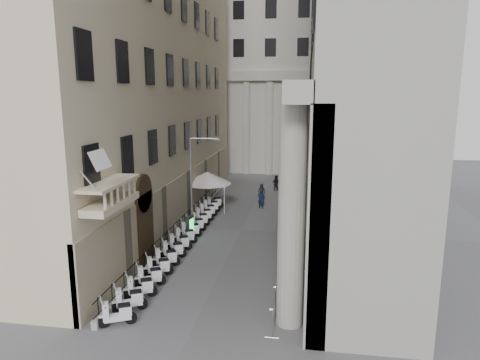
# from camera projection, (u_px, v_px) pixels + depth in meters

# --- Properties ---
(left_building) EXTENTS (5.00, 36.00, 34.00)m
(left_building) POSITION_uv_depth(u_px,v_px,m) (153.00, 8.00, 33.58)
(left_building) COLOR beige
(left_building) RESTS_ON ground
(far_building) EXTENTS (22.00, 10.00, 30.00)m
(far_building) POSITION_uv_depth(u_px,v_px,m) (273.00, 59.00, 58.02)
(far_building) COLOR #B8B5AE
(far_building) RESTS_ON ground
(iron_fence) EXTENTS (0.30, 28.00, 1.40)m
(iron_fence) POSITION_uv_depth(u_px,v_px,m) (183.00, 232.00, 32.58)
(iron_fence) COLOR black
(iron_fence) RESTS_ON ground
(blue_awning) EXTENTS (1.60, 3.00, 3.00)m
(blue_awning) POSITION_uv_depth(u_px,v_px,m) (297.00, 209.00, 39.05)
(blue_awning) COLOR navy
(blue_awning) RESTS_ON ground
(flag) EXTENTS (1.00, 1.40, 8.20)m
(flag) POSITION_uv_depth(u_px,v_px,m) (111.00, 320.00, 19.94)
(flag) COLOR #9E0C11
(flag) RESTS_ON ground
(scooter_0) EXTENTS (1.50, 1.12, 1.50)m
(scooter_0) POSITION_uv_depth(u_px,v_px,m) (118.00, 326.00, 19.43)
(scooter_0) COLOR silver
(scooter_0) RESTS_ON ground
(scooter_1) EXTENTS (1.50, 1.12, 1.50)m
(scooter_1) POSITION_uv_depth(u_px,v_px,m) (130.00, 311.00, 20.75)
(scooter_1) COLOR silver
(scooter_1) RESTS_ON ground
(scooter_2) EXTENTS (1.50, 1.12, 1.50)m
(scooter_2) POSITION_uv_depth(u_px,v_px,m) (141.00, 298.00, 22.08)
(scooter_2) COLOR silver
(scooter_2) RESTS_ON ground
(scooter_3) EXTENTS (1.50, 1.12, 1.50)m
(scooter_3) POSITION_uv_depth(u_px,v_px,m) (150.00, 286.00, 23.40)
(scooter_3) COLOR silver
(scooter_3) RESTS_ON ground
(scooter_4) EXTENTS (1.50, 1.12, 1.50)m
(scooter_4) POSITION_uv_depth(u_px,v_px,m) (159.00, 276.00, 24.73)
(scooter_4) COLOR silver
(scooter_4) RESTS_ON ground
(scooter_5) EXTENTS (1.50, 1.12, 1.50)m
(scooter_5) POSITION_uv_depth(u_px,v_px,m) (166.00, 267.00, 26.06)
(scooter_5) COLOR silver
(scooter_5) RESTS_ON ground
(scooter_6) EXTENTS (1.50, 1.12, 1.50)m
(scooter_6) POSITION_uv_depth(u_px,v_px,m) (173.00, 258.00, 27.38)
(scooter_6) COLOR silver
(scooter_6) RESTS_ON ground
(scooter_7) EXTENTS (1.50, 1.12, 1.50)m
(scooter_7) POSITION_uv_depth(u_px,v_px,m) (180.00, 251.00, 28.71)
(scooter_7) COLOR silver
(scooter_7) RESTS_ON ground
(scooter_8) EXTENTS (1.50, 1.12, 1.50)m
(scooter_8) POSITION_uv_depth(u_px,v_px,m) (185.00, 244.00, 30.03)
(scooter_8) COLOR silver
(scooter_8) RESTS_ON ground
(scooter_9) EXTENTS (1.50, 1.12, 1.50)m
(scooter_9) POSITION_uv_depth(u_px,v_px,m) (190.00, 238.00, 31.36)
(scooter_9) COLOR silver
(scooter_9) RESTS_ON ground
(scooter_10) EXTENTS (1.50, 1.12, 1.50)m
(scooter_10) POSITION_uv_depth(u_px,v_px,m) (195.00, 232.00, 32.68)
(scooter_10) COLOR silver
(scooter_10) RESTS_ON ground
(scooter_11) EXTENTS (1.50, 1.12, 1.50)m
(scooter_11) POSITION_uv_depth(u_px,v_px,m) (200.00, 226.00, 34.01)
(scooter_11) COLOR silver
(scooter_11) RESTS_ON ground
(scooter_12) EXTENTS (1.50, 1.12, 1.50)m
(scooter_12) POSITION_uv_depth(u_px,v_px,m) (204.00, 221.00, 35.33)
(scooter_12) COLOR silver
(scooter_12) RESTS_ON ground
(scooter_13) EXTENTS (1.50, 1.12, 1.50)m
(scooter_13) POSITION_uv_depth(u_px,v_px,m) (207.00, 217.00, 36.66)
(scooter_13) COLOR silver
(scooter_13) RESTS_ON ground
(scooter_14) EXTENTS (1.50, 1.12, 1.50)m
(scooter_14) POSITION_uv_depth(u_px,v_px,m) (211.00, 212.00, 37.99)
(scooter_14) COLOR silver
(scooter_14) RESTS_ON ground
(scooter_15) EXTENTS (1.50, 1.12, 1.50)m
(scooter_15) POSITION_uv_depth(u_px,v_px,m) (214.00, 208.00, 39.31)
(scooter_15) COLOR silver
(scooter_15) RESTS_ON ground
(barrier_0) EXTENTS (0.60, 2.40, 1.10)m
(barrier_0) POSITION_uv_depth(u_px,v_px,m) (274.00, 324.00, 19.58)
(barrier_0) COLOR #A4A6AB
(barrier_0) RESTS_ON ground
(barrier_1) EXTENTS (0.60, 2.40, 1.10)m
(barrier_1) POSITION_uv_depth(u_px,v_px,m) (278.00, 299.00, 22.00)
(barrier_1) COLOR #A4A6AB
(barrier_1) RESTS_ON ground
(barrier_2) EXTENTS (0.60, 2.40, 1.10)m
(barrier_2) POSITION_uv_depth(u_px,v_px,m) (281.00, 278.00, 24.43)
(barrier_2) COLOR #A4A6AB
(barrier_2) RESTS_ON ground
(barrier_3) EXTENTS (0.60, 2.40, 1.10)m
(barrier_3) POSITION_uv_depth(u_px,v_px,m) (283.00, 262.00, 26.85)
(barrier_3) COLOR #A4A6AB
(barrier_3) RESTS_ON ground
(barrier_4) EXTENTS (0.60, 2.40, 1.10)m
(barrier_4) POSITION_uv_depth(u_px,v_px,m) (285.00, 248.00, 29.27)
(barrier_4) COLOR #A4A6AB
(barrier_4) RESTS_ON ground
(barrier_5) EXTENTS (0.60, 2.40, 1.10)m
(barrier_5) POSITION_uv_depth(u_px,v_px,m) (287.00, 236.00, 31.69)
(barrier_5) COLOR #A4A6AB
(barrier_5) RESTS_ON ground
(barrier_6) EXTENTS (0.60, 2.40, 1.10)m
(barrier_6) POSITION_uv_depth(u_px,v_px,m) (288.00, 226.00, 34.11)
(barrier_6) COLOR #A4A6AB
(barrier_6) RESTS_ON ground
(barrier_7) EXTENTS (0.60, 2.40, 1.10)m
(barrier_7) POSITION_uv_depth(u_px,v_px,m) (290.00, 217.00, 36.53)
(barrier_7) COLOR #A4A6AB
(barrier_7) RESTS_ON ground
(security_tent) EXTENTS (4.31, 4.31, 3.50)m
(security_tent) POSITION_uv_depth(u_px,v_px,m) (210.00, 179.00, 38.09)
(security_tent) COLOR silver
(security_tent) RESTS_ON ground
(street_lamp) EXTENTS (2.33, 0.28, 7.12)m
(street_lamp) POSITION_uv_depth(u_px,v_px,m) (194.00, 176.00, 32.67)
(street_lamp) COLOR gray
(street_lamp) RESTS_ON ground
(info_kiosk) EXTENTS (0.40, 0.85, 1.74)m
(info_kiosk) POSITION_uv_depth(u_px,v_px,m) (190.00, 228.00, 30.80)
(info_kiosk) COLOR black
(info_kiosk) RESTS_ON ground
(pedestrian_a) EXTENTS (0.74, 0.61, 1.75)m
(pedestrian_a) POSITION_uv_depth(u_px,v_px,m) (261.00, 199.00, 39.27)
(pedestrian_a) COLOR #0D1435
(pedestrian_a) RESTS_ON ground
(pedestrian_b) EXTENTS (0.97, 0.84, 1.70)m
(pedestrian_b) POSITION_uv_depth(u_px,v_px,m) (276.00, 183.00, 46.47)
(pedestrian_b) COLOR black
(pedestrian_b) RESTS_ON ground
(pedestrian_c) EXTENTS (0.86, 0.65, 1.58)m
(pedestrian_c) POSITION_uv_depth(u_px,v_px,m) (262.00, 192.00, 42.62)
(pedestrian_c) COLOR black
(pedestrian_c) RESTS_ON ground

